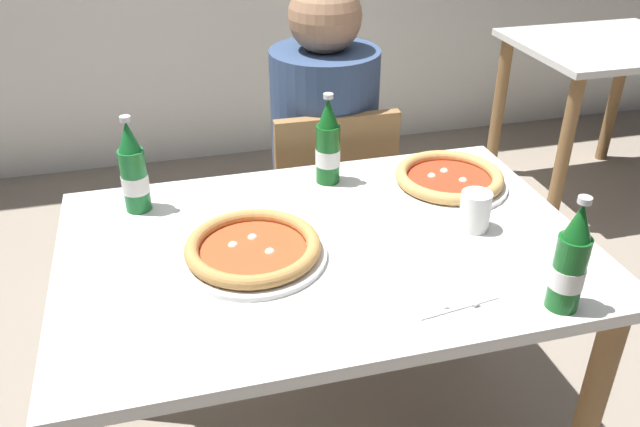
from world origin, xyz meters
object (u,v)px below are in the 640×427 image
at_px(diner_seated, 324,174).
at_px(beer_bottle_right, 133,172).
at_px(napkin_with_cutlery, 437,283).
at_px(dining_table_main, 325,283).
at_px(dining_table_background, 602,76).
at_px(paper_cup, 475,211).
at_px(beer_bottle_center, 570,263).
at_px(beer_bottle_left, 328,146).
at_px(chair_behind_table, 328,207).
at_px(pizza_marinara_far, 449,179).
at_px(pizza_margherita_near, 253,249).

bearing_deg(diner_seated, beer_bottle_right, -146.39).
distance_m(diner_seated, napkin_with_cutlery, 0.89).
xyz_separation_m(dining_table_main, dining_table_background, (1.67, 1.28, -0.04)).
bearing_deg(paper_cup, beer_bottle_center, -83.48).
relative_size(dining_table_main, beer_bottle_right, 4.86).
bearing_deg(beer_bottle_left, paper_cup, -50.19).
distance_m(napkin_with_cutlery, paper_cup, 0.26).
bearing_deg(chair_behind_table, pizza_marinara_far, 118.19).
xyz_separation_m(pizza_margherita_near, beer_bottle_center, (0.56, -0.33, 0.08)).
xyz_separation_m(dining_table_main, beer_bottle_center, (0.39, -0.34, 0.22)).
bearing_deg(paper_cup, pizza_marinara_far, 81.01).
xyz_separation_m(dining_table_main, beer_bottle_right, (-0.41, 0.27, 0.22)).
bearing_deg(beer_bottle_center, dining_table_main, 138.93).
distance_m(beer_bottle_left, napkin_with_cutlery, 0.53).
xyz_separation_m(diner_seated, beer_bottle_left, (-0.09, -0.36, 0.27)).
xyz_separation_m(beer_bottle_center, paper_cup, (-0.04, 0.32, -0.06)).
height_order(dining_table_background, beer_bottle_center, beer_bottle_center).
relative_size(beer_bottle_left, napkin_with_cutlery, 1.21).
xyz_separation_m(beer_bottle_left, beer_bottle_center, (0.31, -0.64, 0.00)).
relative_size(pizza_margherita_near, beer_bottle_left, 1.33).
xyz_separation_m(pizza_marinara_far, beer_bottle_center, (0.00, -0.53, 0.08)).
distance_m(dining_table_main, beer_bottle_center, 0.56).
height_order(beer_bottle_right, napkin_with_cutlery, beer_bottle_right).
relative_size(diner_seated, pizza_margherita_near, 3.68).
bearing_deg(chair_behind_table, dining_table_background, -154.85).
distance_m(dining_table_background, paper_cup, 1.87).
relative_size(chair_behind_table, pizza_margherita_near, 2.59).
height_order(dining_table_main, beer_bottle_left, beer_bottle_left).
bearing_deg(napkin_with_cutlery, chair_behind_table, 90.63).
distance_m(pizza_marinara_far, beer_bottle_right, 0.81).
height_order(pizza_margherita_near, beer_bottle_center, beer_bottle_center).
xyz_separation_m(pizza_margherita_near, paper_cup, (0.53, -0.01, 0.03)).
xyz_separation_m(pizza_marinara_far, beer_bottle_left, (-0.30, 0.11, 0.08)).
bearing_deg(beer_bottle_center, diner_seated, 102.22).
height_order(pizza_marinara_far, beer_bottle_right, beer_bottle_right).
height_order(dining_table_main, pizza_margherita_near, pizza_margherita_near).
xyz_separation_m(beer_bottle_left, beer_bottle_right, (-0.50, -0.03, 0.00)).
xyz_separation_m(dining_table_main, diner_seated, (0.18, 0.66, -0.05)).
relative_size(dining_table_main, beer_bottle_left, 4.86).
height_order(chair_behind_table, paper_cup, chair_behind_table).
distance_m(beer_bottle_right, napkin_with_cutlery, 0.77).
bearing_deg(pizza_marinara_far, chair_behind_table, 117.18).
distance_m(pizza_margherita_near, pizza_marinara_far, 0.60).
xyz_separation_m(dining_table_background, pizza_marinara_far, (-1.28, -1.09, 0.18)).
bearing_deg(dining_table_background, beer_bottle_center, -128.30).
relative_size(dining_table_main, beer_bottle_center, 4.86).
bearing_deg(pizza_marinara_far, napkin_with_cutlery, -117.25).
distance_m(chair_behind_table, diner_seated, 0.11).
height_order(chair_behind_table, pizza_margherita_near, chair_behind_table).
xyz_separation_m(diner_seated, pizza_marinara_far, (0.21, -0.47, 0.19)).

